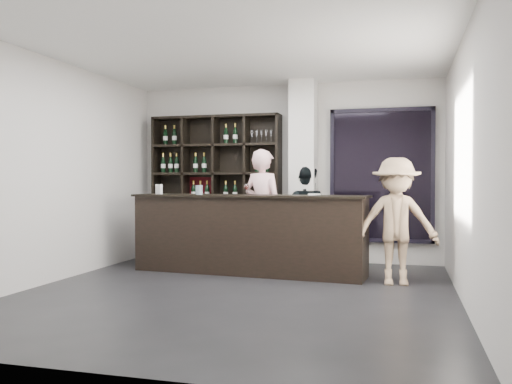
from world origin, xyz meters
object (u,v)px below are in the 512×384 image
(taster_pink, at_px, (263,209))
(customer, at_px, (396,221))
(taster_black, at_px, (305,215))
(wine_shelf, at_px, (216,188))
(tasting_counter, at_px, (248,234))

(taster_pink, bearing_deg, customer, 177.87)
(taster_pink, relative_size, taster_black, 1.15)
(taster_black, bearing_deg, taster_pink, 45.92)
(wine_shelf, relative_size, taster_black, 1.54)
(taster_black, distance_m, customer, 1.95)
(wine_shelf, height_order, taster_pink, wine_shelf)
(tasting_counter, relative_size, customer, 2.11)
(tasting_counter, height_order, taster_pink, taster_pink)
(taster_pink, bearing_deg, tasting_counter, 100.27)
(wine_shelf, distance_m, tasting_counter, 1.65)
(wine_shelf, bearing_deg, customer, -27.18)
(wine_shelf, relative_size, customer, 1.49)
(tasting_counter, relative_size, taster_pink, 1.90)
(tasting_counter, distance_m, taster_black, 1.25)
(tasting_counter, xyz_separation_m, taster_black, (0.63, 1.06, 0.22))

